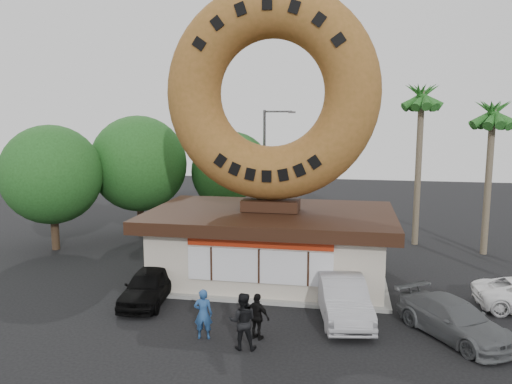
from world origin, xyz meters
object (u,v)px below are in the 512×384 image
object	(u,v)px
person_left	(203,314)
person_right	(257,317)
street_lamp	(267,164)
person_center	(243,321)
car_silver	(343,298)
giant_donut	(271,93)
car_grey	(454,319)
car_black	(148,286)
donut_shop	(271,243)

from	to	relation	value
person_left	person_right	bearing A→B (deg)	179.95
street_lamp	person_left	distance (m)	17.08
street_lamp	person_left	size ratio (longest dim) A/B	4.54
person_center	person_left	bearing A→B (deg)	-25.28
street_lamp	car_silver	bearing A→B (deg)	-69.44
giant_donut	street_lamp	bearing A→B (deg)	100.51
person_left	person_center	bearing A→B (deg)	152.74
car_grey	giant_donut	bearing A→B (deg)	110.57
person_left	person_right	size ratio (longest dim) A/B	1.09
street_lamp	car_silver	distance (m)	15.40
giant_donut	person_center	xyz separation A→B (m)	(0.20, -7.19, -7.65)
street_lamp	car_grey	xyz separation A→B (m)	(9.05, -15.00, -3.83)
street_lamp	person_right	distance (m)	16.98
street_lamp	person_center	size ratio (longest dim) A/B	4.20
person_left	car_black	distance (m)	4.31
giant_donut	car_grey	xyz separation A→B (m)	(7.20, -5.00, -7.95)
person_left	car_grey	distance (m)	8.66
person_right	person_left	bearing A→B (deg)	33.11
person_left	street_lamp	bearing A→B (deg)	-96.79
person_left	person_center	distance (m)	1.57
person_right	car_black	distance (m)	5.68
giant_donut	car_grey	world-z (taller)	giant_donut
giant_donut	car_black	distance (m)	9.88
giant_donut	car_silver	distance (m)	9.42
person_right	car_silver	bearing A→B (deg)	-115.28
person_center	car_black	bearing A→B (deg)	-42.36
street_lamp	person_center	bearing A→B (deg)	-83.19
street_lamp	car_silver	xyz separation A→B (m)	(5.25, -14.00, -3.70)
donut_shop	car_grey	xyz separation A→B (m)	(7.20, -4.98, -1.12)
car_black	car_grey	world-z (taller)	car_black
donut_shop	car_black	distance (m)	5.99
street_lamp	person_left	world-z (taller)	street_lamp
giant_donut	car_silver	world-z (taller)	giant_donut
person_center	car_grey	xyz separation A→B (m)	(7.00, 2.19, -0.30)
car_black	giant_donut	bearing A→B (deg)	35.39
donut_shop	person_right	distance (m)	6.49
donut_shop	street_lamp	bearing A→B (deg)	100.50
giant_donut	car_silver	xyz separation A→B (m)	(3.39, -4.00, -7.82)
donut_shop	street_lamp	world-z (taller)	street_lamp
car_grey	person_right	bearing A→B (deg)	157.32
person_center	donut_shop	bearing A→B (deg)	-95.17
donut_shop	street_lamp	distance (m)	10.54
street_lamp	person_right	xyz separation A→B (m)	(2.41, -16.41, -3.67)
street_lamp	person_center	xyz separation A→B (m)	(2.05, -17.19, -3.53)
person_right	person_center	bearing A→B (deg)	90.09
giant_donut	person_right	world-z (taller)	giant_donut
person_center	person_right	distance (m)	0.87
person_left	car_grey	xyz separation A→B (m)	(8.49, 1.69, -0.23)
person_left	person_center	xyz separation A→B (m)	(1.49, -0.50, 0.07)
person_center	person_right	bearing A→B (deg)	-121.09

